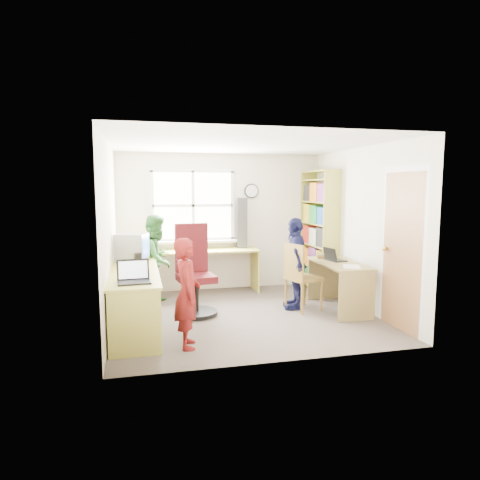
% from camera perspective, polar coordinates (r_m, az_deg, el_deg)
% --- Properties ---
extents(room, '(3.64, 3.44, 2.44)m').
position_cam_1_polar(room, '(6.05, 0.44, 1.41)').
color(room, '#49403A').
rests_on(room, ground).
extents(l_desk, '(2.38, 2.95, 0.75)m').
position_cam_1_polar(l_desk, '(5.64, -11.85, -7.02)').
color(l_desk, '#C7C04F').
rests_on(l_desk, ground).
extents(right_desk, '(0.61, 1.25, 0.71)m').
position_cam_1_polar(right_desk, '(6.53, 13.05, -4.62)').
color(right_desk, olive).
rests_on(right_desk, ground).
extents(bookshelf, '(0.30, 1.02, 2.10)m').
position_cam_1_polar(bookshelf, '(7.63, 10.49, 0.81)').
color(bookshelf, '#C7C04F').
rests_on(bookshelf, ground).
extents(swivel_chair, '(0.68, 0.68, 1.29)m').
position_cam_1_polar(swivel_chair, '(6.18, -6.09, -4.74)').
color(swivel_chair, black).
rests_on(swivel_chair, ground).
extents(wooden_chair, '(0.55, 0.55, 1.00)m').
position_cam_1_polar(wooden_chair, '(6.35, 7.99, -4.57)').
color(wooden_chair, olive).
rests_on(wooden_chair, ground).
extents(crt_monitor, '(0.50, 0.47, 0.40)m').
position_cam_1_polar(crt_monitor, '(6.33, -14.21, -0.96)').
color(crt_monitor, gray).
rests_on(crt_monitor, l_desk).
extents(laptop_left, '(0.38, 0.32, 0.25)m').
position_cam_1_polar(laptop_left, '(4.96, -13.99, -4.81)').
color(laptop_left, black).
rests_on(laptop_left, l_desk).
extents(laptop_right, '(0.30, 0.34, 0.21)m').
position_cam_1_polar(laptop_right, '(6.61, 12.36, -2.33)').
color(laptop_right, black).
rests_on(laptop_right, right_desk).
extents(speaker_a, '(0.10, 0.10, 0.17)m').
position_cam_1_polar(speaker_a, '(6.05, -13.48, -2.47)').
color(speaker_a, black).
rests_on(speaker_a, l_desk).
extents(speaker_b, '(0.11, 0.11, 0.17)m').
position_cam_1_polar(speaker_b, '(6.69, -13.44, -1.54)').
color(speaker_b, black).
rests_on(speaker_b, l_desk).
extents(cd_tower, '(0.20, 0.18, 0.88)m').
position_cam_1_polar(cd_tower, '(7.53, 0.28, 2.29)').
color(cd_tower, black).
rests_on(cd_tower, l_desk).
extents(game_box, '(0.38, 0.38, 0.06)m').
position_cam_1_polar(game_box, '(6.92, 11.41, -2.06)').
color(game_box, red).
rests_on(game_box, right_desk).
extents(paper_a, '(0.19, 0.27, 0.00)m').
position_cam_1_polar(paper_a, '(5.37, -13.16, -4.51)').
color(paper_a, white).
rests_on(paper_a, l_desk).
extents(paper_b, '(0.34, 0.39, 0.00)m').
position_cam_1_polar(paper_b, '(6.20, 14.65, -3.44)').
color(paper_b, white).
rests_on(paper_b, right_desk).
extents(potted_plant, '(0.21, 0.19, 0.32)m').
position_cam_1_polar(potted_plant, '(7.32, -5.74, -0.07)').
color(potted_plant, '#2F7531').
rests_on(potted_plant, l_desk).
extents(person_red, '(0.33, 0.47, 1.25)m').
position_cam_1_polar(person_red, '(4.89, -7.05, -7.03)').
color(person_red, maroon).
rests_on(person_red, ground).
extents(person_green, '(0.79, 0.85, 1.39)m').
position_cam_1_polar(person_green, '(6.79, -11.00, -2.57)').
color(person_green, '#2C6E2C').
rests_on(person_green, ground).
extents(person_navy, '(0.49, 0.85, 1.37)m').
position_cam_1_polar(person_navy, '(6.45, 7.34, -3.09)').
color(person_navy, '#151741').
rests_on(person_navy, ground).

